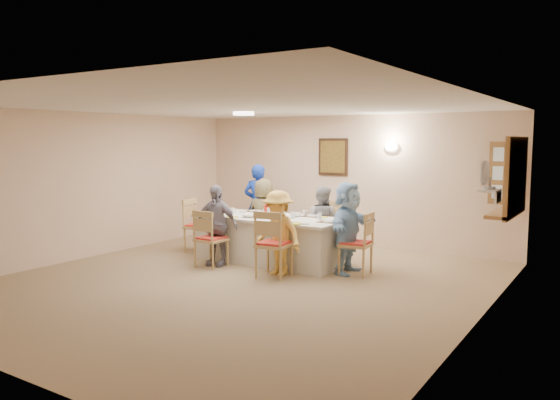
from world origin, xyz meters
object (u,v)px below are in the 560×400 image
Objects in this scene: chair_back_left at (267,222)px; diner_front_right at (278,233)px; chair_back_right at (325,229)px; chair_left_end at (199,225)px; diner_right_end at (348,228)px; caregiver at (258,205)px; diner_back_left at (264,215)px; chair_front_right at (274,243)px; diner_back_right at (322,223)px; desk_fan at (488,178)px; chair_right_end at (356,243)px; dining_table at (270,239)px; condiment_ketchup at (266,209)px; serving_hatch at (516,177)px; chair_front_left at (211,238)px; diner_front_left at (216,225)px.

diner_front_right reaches higher than chair_back_left.
chair_back_right reaches higher than chair_left_end.
caregiver is at bearing 64.19° from diner_right_end.
diner_front_right is 1.07m from diner_right_end.
diner_back_left is at bearing -78.15° from chair_back_left.
chair_back_left is 1.91m from diner_front_right.
diner_right_end is (0.82, 0.80, 0.20)m from chair_front_right.
desk_fan is at bearing 155.93° from diner_back_right.
dining_table is at bearing -95.82° from chair_right_end.
chair_left_end is at bearing -155.41° from chair_back_right.
condiment_ketchup is (-0.69, 0.82, 0.38)m from chair_front_right.
serving_hatch is 1.36m from desk_fan.
chair_back_right is at bearing -125.81° from chair_front_left.
condiment_ketchup is (0.96, -1.13, 0.10)m from caregiver.
diner_front_left is at bearing -13.53° from chair_front_right.
desk_fan is at bearing -178.82° from chair_front_right.
desk_fan is at bearing 14.57° from diner_front_right.
chair_left_end is 2.98m from diner_right_end.
chair_back_left reaches higher than chair_back_right.
diner_front_left is 5.32× the size of condiment_ketchup.
chair_back_left is 4.15× the size of condiment_ketchup.
serving_hatch is 1.20× the size of diner_back_right.
chair_back_right is 0.70× the size of diner_right_end.
diner_front_left is (0.00, 0.12, 0.19)m from chair_front_left.
desk_fan is at bearing -172.55° from chair_front_left.
caregiver reaches higher than diner_front_right.
dining_table is 1.94× the size of diner_front_left.
chair_left_end is (-2.15, 0.80, -0.02)m from chair_front_right.
chair_front_right is 0.77× the size of diner_front_left.
diner_back_left is at bearing 127.64° from condiment_ketchup.
chair_back_left is 1.05× the size of chair_back_right.
diner_back_right is at bearing 49.49° from diner_right_end.
caregiver is (-0.45, 0.47, 0.12)m from diner_back_left.
diner_back_right is (-2.89, 1.02, -0.93)m from desk_fan.
chair_front_left is at bearing -166.39° from diner_front_right.
diner_back_left reaches higher than chair_front_right.
condiment_ketchup is at bearing 112.93° from caregiver.
dining_table is at bearing 89.15° from diner_right_end.
diner_right_end is at bearing -143.53° from chair_front_right.
chair_left_end is 1.52m from condiment_ketchup.
chair_back_left is at bearing 81.04° from diner_front_left.
serving_hatch reaches higher than desk_fan.
serving_hatch is 2.53m from diner_right_end.
chair_back_left is at bearing 123.16° from condiment_ketchup.
dining_table is at bearing 44.01° from diner_back_right.
diner_right_end is (2.02, -0.80, 0.19)m from chair_back_left.
chair_front_left is at bearing -122.16° from condiment_ketchup.
diner_right_end is (1.42, 0.00, 0.32)m from dining_table.
dining_table is 1.01m from chair_back_right.
chair_back_right is 0.77× the size of diner_front_right.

